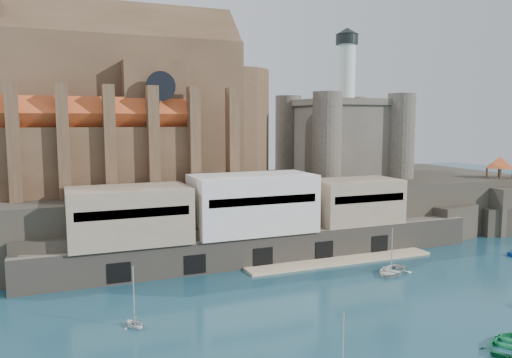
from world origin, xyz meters
name	(u,v)px	position (x,y,z in m)	size (l,w,h in m)	color
ground	(409,304)	(0.00, 0.00, 0.00)	(300.00, 300.00, 0.00)	#173E4E
promontory	(270,207)	(-0.19, 39.37, 4.92)	(100.00, 36.00, 10.00)	black
quay	(252,221)	(-10.19, 23.07, 6.07)	(70.00, 12.00, 13.05)	#6B6255
church	(135,113)	(-24.13, 41.85, 22.13)	(47.00, 25.93, 30.51)	#4C3523
castle_keep	(342,134)	(16.08, 41.08, 18.31)	(21.20, 21.20, 29.30)	#4A433A
rock_outcrop	(498,209)	(42.00, 25.84, 4.02)	(14.50, 10.50, 8.70)	black
pavilion	(500,164)	(42.00, 26.00, 12.73)	(6.40, 6.40, 5.40)	#4C3523
boat_3	(510,347)	(1.49, -12.42, 0.00)	(4.56, 1.32, 6.39)	#137A43
boat_4	(135,327)	(-30.17, 5.35, 0.00)	(2.50, 1.53, 2.89)	silver
boat_6	(391,273)	(5.30, 10.30, 0.00)	(4.53, 1.31, 6.34)	silver
boat_7	(511,256)	(28.19, 10.61, 0.00)	(2.26, 1.38, 2.62)	#0F3F96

